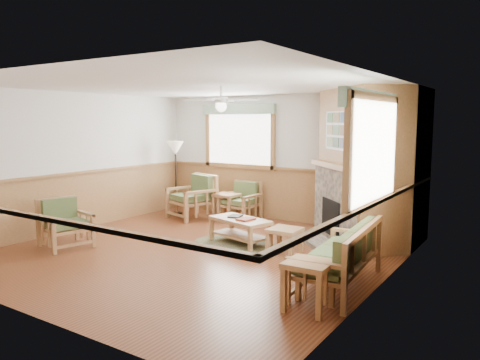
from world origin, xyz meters
The scene contains 24 objects.
floor centered at (0.00, 0.00, -0.01)m, with size 6.00×6.00×0.01m, color brown.
ceiling centered at (0.00, 0.00, 2.70)m, with size 6.00×6.00×0.01m, color white.
wall_back centered at (0.00, 3.00, 1.35)m, with size 6.00×0.02×2.70m, color silver.
wall_front centered at (0.00, -3.00, 1.35)m, with size 6.00×0.02×2.70m, color silver.
wall_left centered at (-3.00, 0.00, 1.35)m, with size 0.02×6.00×2.70m, color silver.
wall_right centered at (3.00, 0.00, 1.35)m, with size 0.02×6.00×2.70m, color silver.
wainscot centered at (0.00, 0.00, 0.55)m, with size 6.00×6.00×1.10m, color olive, non-canonical shape.
fireplace centered at (2.05, 2.05, 1.35)m, with size 2.20×2.20×2.70m, color olive, non-canonical shape.
window_back centered at (-1.10, 2.96, 2.53)m, with size 1.90×0.16×1.50m, color white, non-canonical shape.
window_right centered at (2.96, -0.20, 2.53)m, with size 0.16×1.90×1.50m, color white, non-canonical shape.
ceiling_fan centered at (0.30, 0.30, 2.66)m, with size 1.24×1.24×0.36m, color white, non-canonical shape.
sofa centered at (2.55, -0.26, 0.41)m, with size 0.73×1.79×0.82m, color #AB7D50, non-canonical shape.
armchair_back_left centered at (-1.77, 2.06, 0.48)m, with size 0.85×0.85×0.96m, color #AB7D50, non-canonical shape.
armchair_back_right centered at (-0.81, 2.55, 0.41)m, with size 0.73×0.73×0.82m, color #AB7D50, non-canonical shape.
armchair_left centered at (-2.06, -0.98, 0.41)m, with size 0.73×0.73×0.82m, color #AB7D50, non-canonical shape.
coffee_table centered at (0.30, 0.86, 0.22)m, with size 1.11×0.56×0.45m, color #AB7D50, non-canonical shape.
end_table_chairs centered at (-1.08, 2.42, 0.28)m, with size 0.50×0.48×0.56m, color #AB7D50, non-canonical shape.
end_table_sofa centered at (2.55, -1.16, 0.28)m, with size 0.51×0.49×0.57m, color #AB7D50, non-canonical shape.
footstool centered at (1.26, 0.71, 0.21)m, with size 0.49×0.49×0.42m, color #AB7D50, non-canonical shape.
braided_rug centered at (0.31, 0.71, 0.01)m, with size 1.63×1.63×0.01m, color brown.
floor_lamp_left centered at (-2.38, 2.24, 0.85)m, with size 0.39×0.39×1.69m, color black, non-canonical shape.
floor_lamp_right centered at (2.39, 1.21, 0.89)m, with size 0.41×0.41×1.78m, color black, non-canonical shape.
book_red centered at (0.45, 0.81, 0.48)m, with size 0.22×0.30×0.03m, color maroon.
book_dark centered at (0.15, 0.93, 0.47)m, with size 0.20×0.27×0.03m, color black.
Camera 1 is at (4.71, -5.87, 2.15)m, focal length 35.00 mm.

